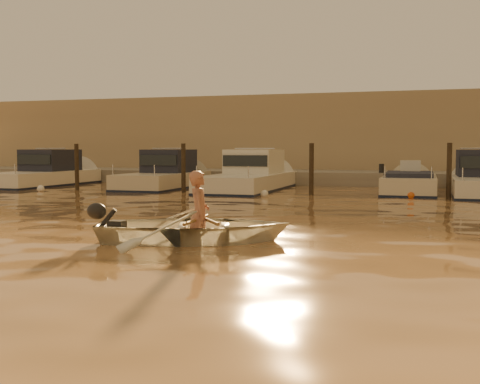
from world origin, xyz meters
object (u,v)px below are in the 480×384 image
(moored_boat_2, at_px, (250,175))
(waterfront_building, at_px, (356,138))
(moored_boat_3, at_px, (409,188))
(moored_boat_0, at_px, (43,173))
(dinghy, at_px, (194,228))
(moored_boat_1, at_px, (164,174))
(person, at_px, (199,214))

(moored_boat_2, distance_m, waterfront_building, 11.62)
(moored_boat_3, distance_m, waterfront_building, 11.71)
(moored_boat_0, bearing_deg, dinghy, -46.54)
(moored_boat_1, height_order, moored_boat_2, same)
(moored_boat_2, bearing_deg, moored_boat_0, 180.00)
(dinghy, xyz_separation_m, person, (0.09, 0.03, 0.27))
(moored_boat_3, bearing_deg, waterfront_building, 107.10)
(dinghy, distance_m, person, 0.29)
(moored_boat_2, relative_size, moored_boat_3, 1.44)
(dinghy, xyz_separation_m, waterfront_building, (0.26, 25.29, 2.14))
(dinghy, distance_m, moored_boat_1, 15.97)
(person, bearing_deg, moored_boat_0, 24.80)
(moored_boat_1, height_order, waterfront_building, waterfront_building)
(moored_boat_1, bearing_deg, person, -63.15)
(moored_boat_0, height_order, moored_boat_2, same)
(waterfront_building, bearing_deg, person, -90.38)
(person, height_order, moored_boat_3, person)
(waterfront_building, bearing_deg, moored_boat_0, -141.45)
(moored_boat_2, xyz_separation_m, waterfront_building, (3.31, 11.00, 1.77))
(person, distance_m, moored_boat_0, 19.73)
(moored_boat_1, relative_size, moored_boat_3, 1.18)
(person, bearing_deg, moored_boat_3, -32.91)
(dinghy, height_order, waterfront_building, waterfront_building)
(dinghy, xyz_separation_m, moored_boat_0, (-13.55, 14.29, 0.36))
(moored_boat_2, bearing_deg, dinghy, -77.95)
(person, distance_m, moored_boat_1, 15.98)
(dinghy, height_order, moored_boat_3, moored_boat_3)
(moored_boat_0, relative_size, moored_boat_2, 0.90)
(person, height_order, moored_boat_2, moored_boat_2)
(moored_boat_0, relative_size, waterfront_building, 0.17)
(moored_boat_1, bearing_deg, moored_boat_2, 0.00)
(moored_boat_3, bearing_deg, moored_boat_2, 180.00)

